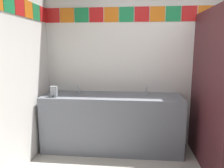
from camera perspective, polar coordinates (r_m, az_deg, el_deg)
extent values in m
cube|color=white|center=(3.60, 15.09, 5.11)|extent=(4.01, 0.08, 2.64)
cube|color=red|center=(3.76, -15.33, 16.96)|extent=(0.22, 0.01, 0.22)
cube|color=orange|center=(3.68, -11.73, 17.25)|extent=(0.22, 0.01, 0.22)
cube|color=#1E8C4C|center=(3.62, -8.00, 17.49)|extent=(0.22, 0.01, 0.22)
cube|color=red|center=(3.58, -4.14, 17.66)|extent=(0.22, 0.01, 0.22)
cube|color=orange|center=(3.54, -0.19, 17.75)|extent=(0.22, 0.01, 0.22)
cube|color=#1E8C4C|center=(3.53, 3.81, 17.77)|extent=(0.22, 0.01, 0.22)
cube|color=red|center=(3.53, 7.84, 17.70)|extent=(0.22, 0.01, 0.22)
cube|color=orange|center=(3.54, 11.84, 17.56)|extent=(0.22, 0.01, 0.22)
cube|color=#1E8C4C|center=(3.57, 15.78, 17.33)|extent=(0.22, 0.01, 0.22)
cube|color=red|center=(3.62, 19.63, 17.04)|extent=(0.22, 0.01, 0.22)
cube|color=orange|center=(3.68, 23.35, 16.69)|extent=(0.22, 0.01, 0.22)
cube|color=#1E8C4C|center=(3.76, 26.92, 16.29)|extent=(0.22, 0.01, 0.22)
cube|color=#1E8C4C|center=(2.87, -25.45, 18.76)|extent=(0.01, 0.22, 0.22)
cube|color=red|center=(3.07, -23.09, 18.26)|extent=(0.01, 0.22, 0.22)
cube|color=orange|center=(3.27, -21.04, 17.80)|extent=(0.01, 0.22, 0.22)
cube|color=#1E8C4C|center=(3.48, -19.24, 17.37)|extent=(0.01, 0.22, 0.22)
cube|color=red|center=(3.70, -17.66, 16.98)|extent=(0.01, 0.22, 0.22)
cube|color=slate|center=(3.42, -0.04, -10.10)|extent=(2.10, 0.59, 0.86)
cube|color=slate|center=(3.58, 0.42, -2.66)|extent=(2.10, 0.03, 0.08)
cylinder|color=silver|center=(3.37, -9.02, -3.82)|extent=(0.34, 0.34, 0.10)
cylinder|color=silver|center=(3.27, 9.12, -4.25)|extent=(0.34, 0.34, 0.10)
cylinder|color=silver|center=(3.49, -8.47, -2.01)|extent=(0.04, 0.04, 0.05)
cylinder|color=silver|center=(3.43, -8.70, -1.03)|extent=(0.02, 0.06, 0.09)
cylinder|color=silver|center=(3.39, 9.02, -2.37)|extent=(0.04, 0.04, 0.05)
cylinder|color=silver|center=(3.33, 9.10, -1.37)|extent=(0.02, 0.06, 0.09)
cube|color=gray|center=(3.30, -15.00, -1.93)|extent=(0.09, 0.07, 0.16)
cylinder|color=black|center=(3.27, -15.23, -3.12)|extent=(0.02, 0.02, 0.03)
cube|color=#471E23|center=(3.03, 23.61, -1.74)|extent=(0.04, 1.34, 2.06)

